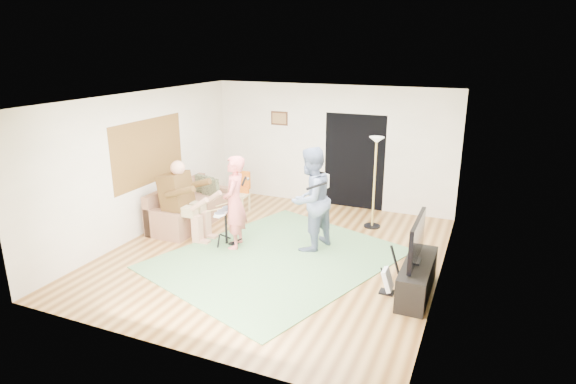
# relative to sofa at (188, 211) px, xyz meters

# --- Properties ---
(floor) EXTENTS (6.00, 6.00, 0.00)m
(floor) POSITION_rel_sofa_xyz_m (2.29, -0.69, -0.26)
(floor) COLOR brown
(floor) RESTS_ON ground
(walls) EXTENTS (5.50, 6.00, 2.70)m
(walls) POSITION_rel_sofa_xyz_m (2.29, -0.69, 1.09)
(walls) COLOR #F0E4D0
(walls) RESTS_ON floor
(ceiling) EXTENTS (6.00, 6.00, 0.00)m
(ceiling) POSITION_rel_sofa_xyz_m (2.29, -0.69, 2.44)
(ceiling) COLOR white
(ceiling) RESTS_ON walls
(window_blinds) EXTENTS (0.00, 2.05, 2.05)m
(window_blinds) POSITION_rel_sofa_xyz_m (-0.46, -0.49, 1.29)
(window_blinds) COLOR brown
(window_blinds) RESTS_ON walls
(doorway) EXTENTS (2.10, 0.00, 2.10)m
(doorway) POSITION_rel_sofa_xyz_m (2.84, 2.30, 0.79)
(doorway) COLOR black
(doorway) RESTS_ON walls
(picture_frame) EXTENTS (0.42, 0.03, 0.32)m
(picture_frame) POSITION_rel_sofa_xyz_m (1.04, 2.30, 1.64)
(picture_frame) COLOR #3F2314
(picture_frame) RESTS_ON walls
(area_rug) EXTENTS (4.26, 4.67, 0.02)m
(area_rug) POSITION_rel_sofa_xyz_m (2.41, -0.87, -0.26)
(area_rug) COLOR #53814E
(area_rug) RESTS_ON floor
(sofa) EXTENTS (0.81, 1.97, 0.80)m
(sofa) POSITION_rel_sofa_xyz_m (0.00, 0.00, 0.00)
(sofa) COLOR #8E6147
(sofa) RESTS_ON floor
(drummer) EXTENTS (0.97, 0.54, 1.48)m
(drummer) POSITION_rel_sofa_xyz_m (0.43, -0.65, 0.31)
(drummer) COLOR #563918
(drummer) RESTS_ON sofa
(drum_kit) EXTENTS (0.38, 0.68, 0.70)m
(drum_kit) POSITION_rel_sofa_xyz_m (1.29, -0.65, 0.04)
(drum_kit) COLOR black
(drum_kit) RESTS_ON floor
(singer) EXTENTS (0.56, 0.71, 1.69)m
(singer) POSITION_rel_sofa_xyz_m (1.51, -0.69, 0.58)
(singer) COLOR #DA615E
(singer) RESTS_ON floor
(microphone) EXTENTS (0.06, 0.06, 0.24)m
(microphone) POSITION_rel_sofa_xyz_m (1.71, -0.69, 1.00)
(microphone) COLOR black
(microphone) RESTS_ON singer
(guitarist) EXTENTS (0.94, 1.07, 1.85)m
(guitarist) POSITION_rel_sofa_xyz_m (2.76, -0.22, 0.66)
(guitarist) COLOR slate
(guitarist) RESTS_ON floor
(guitar_held) EXTENTS (0.31, 0.61, 0.26)m
(guitar_held) POSITION_rel_sofa_xyz_m (2.96, -0.22, 0.99)
(guitar_held) COLOR white
(guitar_held) RESTS_ON guitarist
(guitar_spare) EXTENTS (0.28, 0.25, 0.77)m
(guitar_spare) POSITION_rel_sofa_xyz_m (4.40, -1.30, -0.04)
(guitar_spare) COLOR black
(guitar_spare) RESTS_ON floor
(torchiere_lamp) EXTENTS (0.33, 0.33, 1.83)m
(torchiere_lamp) POSITION_rel_sofa_xyz_m (3.54, 1.27, 0.99)
(torchiere_lamp) COLOR black
(torchiere_lamp) RESTS_ON floor
(dining_chair) EXTENTS (0.39, 0.41, 0.90)m
(dining_chair) POSITION_rel_sofa_xyz_m (0.68, 0.99, 0.05)
(dining_chair) COLOR #D4C089
(dining_chair) RESTS_ON floor
(tv_cabinet) EXTENTS (0.40, 1.40, 0.50)m
(tv_cabinet) POSITION_rel_sofa_xyz_m (4.79, -1.14, -0.01)
(tv_cabinet) COLOR black
(tv_cabinet) RESTS_ON floor
(television) EXTENTS (0.06, 1.12, 0.64)m
(television) POSITION_rel_sofa_xyz_m (4.74, -1.14, 0.59)
(television) COLOR black
(television) RESTS_ON tv_cabinet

